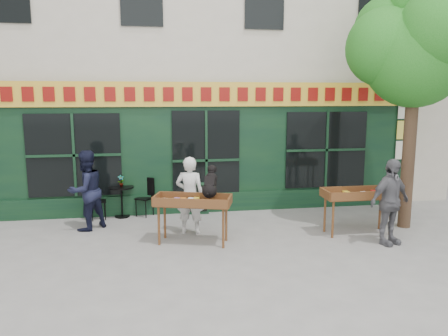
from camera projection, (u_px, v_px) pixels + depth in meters
The scene contains 14 objects.
ground at pixel (221, 241), 9.01m from camera, with size 80.00×80.00×0.00m, color slate.
building at pixel (191, 32), 14.01m from camera, with size 14.00×7.26×10.00m.
street_tree at pixel (417, 42), 9.40m from camera, with size 3.05×2.90×5.60m.
book_cart_center at pixel (193, 204), 8.76m from camera, with size 1.62×1.04×0.99m.
dog at pixel (210, 181), 8.70m from camera, with size 0.34×0.60×0.60m, color black, non-canonical shape.
woman at pixel (190, 195), 9.39m from camera, with size 0.62×0.40×1.69m, color silver.
book_cart_right at pixel (358, 196), 9.39m from camera, with size 1.50×0.63×0.99m.
man_right at pixel (390, 202), 8.70m from camera, with size 1.02×0.42×1.74m, color #545459.
bistro_table at pixel (122, 196), 10.71m from camera, with size 0.60×0.60×0.76m.
bistro_chair_left at pixel (94, 197), 10.49m from camera, with size 0.41×0.41×0.95m.
bistro_chair_right at pixel (147, 193), 10.88m from camera, with size 0.51×0.51×0.95m.
potted_plant at pixel (121, 181), 10.65m from camera, with size 0.15×0.10×0.29m, color gray.
man_left at pixel (86, 190), 9.66m from camera, with size 0.87×0.68×1.78m, color black.
chalkboard at pixel (198, 198), 11.04m from camera, with size 0.57×0.23×0.79m.
Camera 1 is at (-1.37, -8.53, 2.97)m, focal length 35.00 mm.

